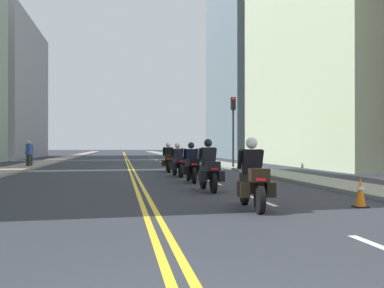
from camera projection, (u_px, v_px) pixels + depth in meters
name	position (u px, v px, depth m)	size (l,w,h in m)	color
ground_plane	(127.00, 159.00, 51.11)	(264.00, 264.00, 0.00)	#2A2D35
sidewalk_left	(62.00, 159.00, 50.06)	(2.01, 144.00, 0.12)	gray
sidewalk_right	(189.00, 158.00, 52.17)	(2.01, 144.00, 0.12)	gray
centreline_yellow_inner	(125.00, 159.00, 51.09)	(0.12, 132.00, 0.01)	yellow
centreline_yellow_outer	(128.00, 159.00, 51.13)	(0.12, 132.00, 0.01)	yellow
lane_dashes_white	(172.00, 166.00, 32.79)	(0.14, 56.40, 0.01)	silver
building_left_2	(5.00, 90.00, 56.17)	(7.07, 21.35, 16.44)	gray
building_right_2	(253.00, 31.00, 56.33)	(8.55, 17.42, 30.82)	slate
motorcycle_0	(253.00, 180.00, 10.27)	(0.78, 2.16, 1.61)	black
motorcycle_1	(209.00, 170.00, 14.49)	(0.77, 2.14, 1.65)	black
motorcycle_2	(192.00, 166.00, 18.06)	(0.77, 2.15, 1.58)	black
motorcycle_3	(178.00, 163.00, 21.45)	(0.78, 2.26, 1.57)	black
motorcycle_4	(168.00, 160.00, 25.39)	(0.78, 2.24, 1.63)	black
traffic_cone_0	(256.00, 169.00, 20.25)	(0.38, 0.38, 0.79)	black
traffic_cone_1	(250.00, 169.00, 20.12)	(0.36, 0.36, 0.82)	black
traffic_cone_2	(360.00, 192.00, 10.66)	(0.30, 0.30, 0.70)	black
traffic_light_near	(233.00, 119.00, 29.04)	(0.28, 0.38, 4.49)	black
pedestrian_0	(30.00, 154.00, 31.43)	(0.42, 0.35, 1.72)	#262A32
pedestrian_1	(29.00, 154.00, 30.35)	(0.48, 0.42, 1.80)	#242C2E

